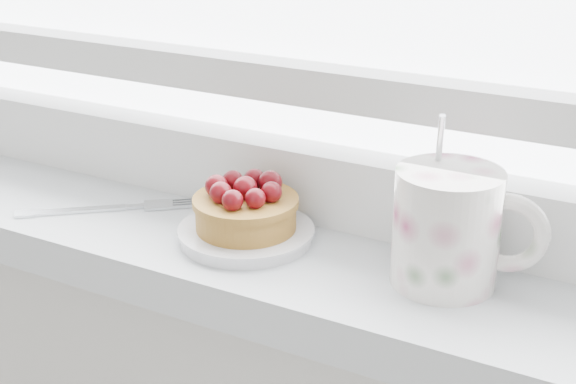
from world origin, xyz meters
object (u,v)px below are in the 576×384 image
Objects in this scene: saucer at (246,234)px; raspberry_tart at (246,206)px; floral_mug at (451,226)px; fork at (110,208)px.

saucer is 1.30× the size of raspberry_tart.
floral_mug is at bearing 3.19° from raspberry_tart.
saucer is 0.19m from floral_mug.
fork is (-0.15, -0.01, -0.03)m from raspberry_tart.
raspberry_tart is 0.62× the size of fork.
saucer is at bearing -176.74° from floral_mug.
raspberry_tart is at bearing -176.81° from floral_mug.
saucer is at bearing 2.47° from fork.
raspberry_tart is 0.69× the size of floral_mug.
saucer is 0.89× the size of floral_mug.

